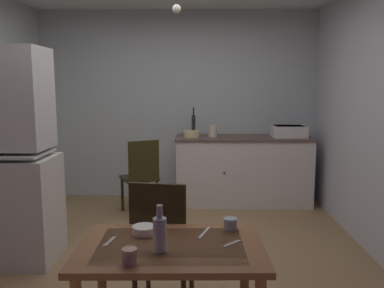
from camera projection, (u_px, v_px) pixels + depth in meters
The scene contains 19 objects.
ground_plane at pixel (167, 257), 3.72m from camera, with size 5.18×5.18×0.00m, color #92714D.
wall_back at pixel (179, 106), 5.65m from camera, with size 3.91×0.10×2.60m, color #B7C0C5.
hutch_cabinet at pixel (3, 164), 3.55m from camera, with size 0.89×0.57×1.91m.
counter_cabinet at pixel (243, 170), 5.39m from camera, with size 1.80×0.64×0.91m.
sink_basin at pixel (289, 131), 5.30m from camera, with size 0.44×0.34×0.15m.
hand_pump at pixel (193, 124), 5.36m from camera, with size 0.05×0.27×0.39m.
mixing_bowl_counter at pixel (192, 134), 5.28m from camera, with size 0.22×0.22×0.09m, color beige.
stoneware_crock at pixel (213, 131), 5.30m from camera, with size 0.12×0.12×0.15m, color beige.
dining_table at pixel (171, 264), 2.20m from camera, with size 1.03×0.69×0.72m.
chair_far_side at pixel (162, 243), 2.77m from camera, with size 0.45×0.45×0.95m.
chair_by_counter at pixel (141, 175), 4.89m from camera, with size 0.54×0.54×0.94m.
serving_bowl_wide at pixel (144, 230), 2.35m from camera, with size 0.14×0.14×0.05m, color white.
mug_dark at pixel (130, 256), 1.94m from camera, with size 0.07×0.07×0.08m, color tan.
mug_tall at pixel (230, 224), 2.41m from camera, with size 0.08×0.08×0.07m, color #9EB2C6.
glass_bottle at pixel (160, 233), 2.09m from camera, with size 0.07×0.07×0.25m.
table_knife at pixel (204, 233), 2.36m from camera, with size 0.20×0.02×0.01m, color silver.
teaspoon_near_bowl at pixel (232, 243), 2.20m from camera, with size 0.13×0.02×0.01m, color beige.
teaspoon_by_cup at pixel (110, 241), 2.23m from camera, with size 0.14×0.02×0.01m, color beige.
pendant_bulb at pixel (177, 9), 3.67m from camera, with size 0.08×0.08×0.08m, color #F9EFCC.
Camera 1 is at (0.30, -3.52, 1.59)m, focal length 37.48 mm.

